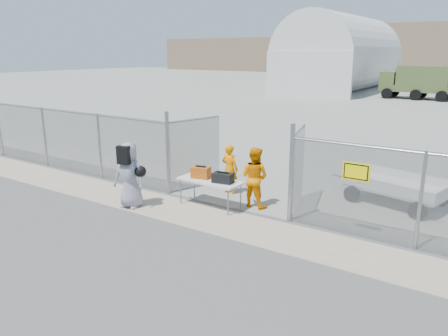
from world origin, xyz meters
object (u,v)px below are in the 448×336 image
Objects in this scene: security_worker_left at (230,169)px; security_worker_right at (254,177)px; utility_trailer at (397,190)px; visitor at (129,175)px; folding_table at (210,193)px.

security_worker_left is 0.90× the size of security_worker_right.
security_worker_left is 4.80m from utility_trailer.
visitor reaches higher than utility_trailer.
security_worker_left is at bearing 44.71° from visitor.
security_worker_right is at bearing 36.11° from folding_table.
security_worker_left is 0.83× the size of visitor.
folding_table is 1.08× the size of security_worker_right.
security_worker_right is 0.92× the size of visitor.
security_worker_right is (1.00, 0.69, 0.46)m from folding_table.
security_worker_right is at bearing 21.89° from visitor.
security_worker_right is at bearing 153.54° from security_worker_left.
visitor is (-2.82, -1.93, 0.07)m from security_worker_right.
folding_table is at bearing 37.02° from security_worker_right.
visitor is at bearing 36.82° from security_worker_right.
security_worker_left reaches higher than utility_trailer.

